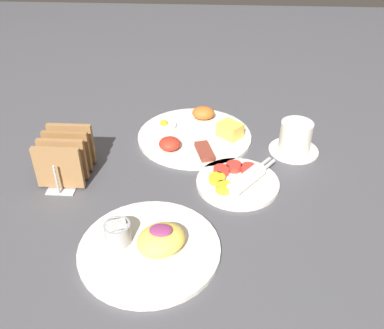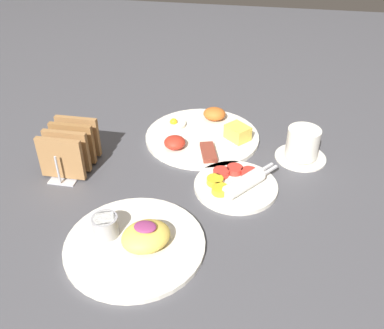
{
  "view_description": "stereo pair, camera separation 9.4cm",
  "coord_description": "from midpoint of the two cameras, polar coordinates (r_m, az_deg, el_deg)",
  "views": [
    {
      "loc": [
        0.09,
        -0.72,
        0.57
      ],
      "look_at": [
        0.04,
        0.05,
        0.03
      ],
      "focal_mm": 40.0,
      "sensor_mm": 36.0,
      "label": 1
    },
    {
      "loc": [
        0.18,
        -0.71,
        0.57
      ],
      "look_at": [
        0.04,
        0.05,
        0.03
      ],
      "focal_mm": 40.0,
      "sensor_mm": 36.0,
      "label": 2
    }
  ],
  "objects": [
    {
      "name": "plate_foreground",
      "position": [
        0.78,
        -4.17,
        -10.2
      ],
      "size": [
        0.26,
        0.26,
        0.06
      ],
      "color": "silver",
      "rests_on": "ground_plane"
    },
    {
      "name": "plate_breakfast",
      "position": [
        1.09,
        4.0,
        3.93
      ],
      "size": [
        0.29,
        0.29,
        0.05
      ],
      "color": "silver",
      "rests_on": "ground_plane"
    },
    {
      "name": "toast_rack",
      "position": [
        0.99,
        -13.32,
        1.98
      ],
      "size": [
        0.1,
        0.15,
        0.1
      ],
      "color": "#B7B7BC",
      "rests_on": "ground_plane"
    },
    {
      "name": "coffee_cup",
      "position": [
        1.04,
        17.04,
        2.39
      ],
      "size": [
        0.12,
        0.12,
        0.08
      ],
      "color": "silver",
      "rests_on": "ground_plane"
    },
    {
      "name": "ground_plane",
      "position": [
        0.92,
        -0.14,
        -3.15
      ],
      "size": [
        3.0,
        3.0,
        0.0
      ],
      "primitive_type": "plane",
      "color": "#47474C"
    },
    {
      "name": "plate_condiments",
      "position": [
        0.93,
        8.82,
        -2.69
      ],
      "size": [
        0.18,
        0.18,
        0.04
      ],
      "color": "silver",
      "rests_on": "ground_plane"
    }
  ]
}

